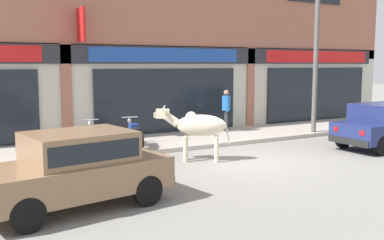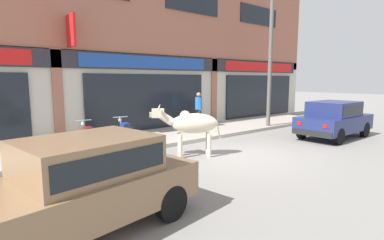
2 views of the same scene
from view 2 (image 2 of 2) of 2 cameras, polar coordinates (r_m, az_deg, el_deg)
ground_plane at (r=9.49m, az=9.04°, el=-6.53°), size 90.00×90.00×0.00m
sidewalk at (r=12.21m, az=-4.14°, el=-2.92°), size 19.00×3.05×0.14m
shop_building at (r=13.71m, az=-8.87°, el=17.83°), size 23.00×1.40×9.90m
cow at (r=8.95m, az=-0.18°, el=-0.74°), size 1.89×1.38×1.61m
car_0 at (r=4.90m, az=-19.69°, el=-10.71°), size 3.77×2.12×1.46m
car_1 at (r=13.15m, az=25.46°, el=0.40°), size 3.63×1.64×1.46m
motorcycle_0 at (r=9.89m, az=-18.85°, el=-3.17°), size 0.52×1.81×0.88m
motorcycle_1 at (r=10.44m, az=-12.37°, el=-2.38°), size 0.56×1.81×0.88m
pedestrian at (r=13.74m, az=1.26°, el=2.72°), size 0.32×0.48×1.60m
utility_pole at (r=14.55m, az=14.67°, el=11.03°), size 0.18×0.18×6.17m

